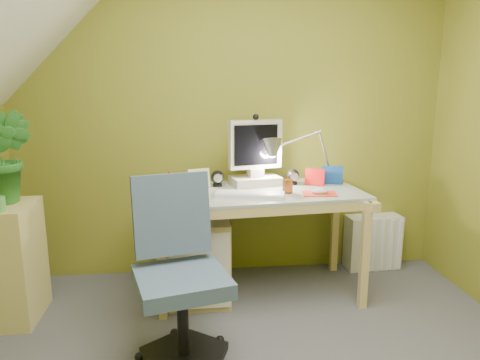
{
  "coord_description": "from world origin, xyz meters",
  "views": [
    {
      "loc": [
        -0.29,
        -1.68,
        1.43
      ],
      "look_at": [
        0.0,
        1.0,
        0.85
      ],
      "focal_mm": 33.0,
      "sensor_mm": 36.0,
      "label": 1
    }
  ],
  "objects": [
    {
      "name": "mouse",
      "position": [
        0.53,
        1.04,
        0.75
      ],
      "size": [
        0.12,
        0.08,
        0.04
      ],
      "primitive_type": "ellipsoid",
      "rotation": [
        0.0,
        0.0,
        0.05
      ],
      "color": "silver",
      "rests_on": "mousepad"
    },
    {
      "name": "desk",
      "position": [
        0.15,
        1.18,
        0.37
      ],
      "size": [
        1.43,
        0.81,
        0.73
      ],
      "primitive_type": null,
      "rotation": [
        0.0,
        0.0,
        0.09
      ],
      "color": "tan",
      "rests_on": "floor"
    },
    {
      "name": "task_chair",
      "position": [
        -0.36,
        0.43,
        0.46
      ],
      "size": [
        0.62,
        0.62,
        0.93
      ],
      "primitive_type": null,
      "rotation": [
        0.0,
        0.0,
        0.25
      ],
      "color": "#40526A",
      "rests_on": "floor"
    },
    {
      "name": "monitor",
      "position": [
        0.15,
        1.36,
        0.98
      ],
      "size": [
        0.39,
        0.28,
        0.49
      ],
      "primitive_type": null,
      "rotation": [
        0.0,
        0.0,
        0.22
      ],
      "color": "beige",
      "rests_on": "desk"
    },
    {
      "name": "mousepad",
      "position": [
        0.53,
        1.04,
        0.74
      ],
      "size": [
        0.24,
        0.18,
        0.01
      ],
      "primitive_type": "cube",
      "rotation": [
        0.0,
        0.0,
        -0.14
      ],
      "color": "red",
      "rests_on": "desk"
    },
    {
      "name": "side_ledge",
      "position": [
        -1.4,
        0.99,
        0.37
      ],
      "size": [
        0.27,
        0.42,
        0.73
      ],
      "primitive_type": "cube",
      "color": "tan",
      "rests_on": "floor"
    },
    {
      "name": "keyboard",
      "position": [
        0.07,
        1.04,
        0.75
      ],
      "size": [
        0.46,
        0.24,
        0.02
      ],
      "primitive_type": "cube",
      "rotation": [
        0.0,
        0.0,
        -0.24
      ],
      "color": "white",
      "rests_on": "desk"
    },
    {
      "name": "photo_frame_blue",
      "position": [
        0.71,
        1.34,
        0.8
      ],
      "size": [
        0.15,
        0.07,
        0.13
      ],
      "primitive_type": "cube",
      "rotation": [
        0.0,
        0.0,
        -0.36
      ],
      "color": "navy",
      "rests_on": "desk"
    },
    {
      "name": "amber_tumbler",
      "position": [
        0.33,
        1.1,
        0.78
      ],
      "size": [
        0.08,
        0.08,
        0.09
      ],
      "primitive_type": "cylinder",
      "rotation": [
        0.0,
        0.0,
        0.21
      ],
      "color": "#8F4314",
      "rests_on": "desk"
    },
    {
      "name": "speaker_left",
      "position": [
        -0.12,
        1.34,
        0.79
      ],
      "size": [
        0.1,
        0.1,
        0.11
      ],
      "primitive_type": null,
      "rotation": [
        0.0,
        0.0,
        -0.04
      ],
      "color": "black",
      "rests_on": "desk"
    },
    {
      "name": "wall_back",
      "position": [
        0.0,
        1.6,
        1.2
      ],
      "size": [
        3.2,
        0.01,
        2.4
      ],
      "primitive_type": "cube",
      "color": "olive",
      "rests_on": "floor"
    },
    {
      "name": "photo_frame_green",
      "position": [
        -0.25,
        1.32,
        0.8
      ],
      "size": [
        0.15,
        0.07,
        0.13
      ],
      "primitive_type": "cube",
      "rotation": [
        0.0,
        0.0,
        0.29
      ],
      "color": "beige",
      "rests_on": "desk"
    },
    {
      "name": "potted_plant",
      "position": [
        -1.4,
        1.04,
        1.02
      ],
      "size": [
        0.31,
        0.26,
        0.56
      ],
      "primitive_type": "imported",
      "rotation": [
        0.0,
        0.0,
        -0.02
      ],
      "color": "#276923",
      "rests_on": "side_ledge"
    },
    {
      "name": "radiator",
      "position": [
        1.12,
        1.5,
        0.21
      ],
      "size": [
        0.44,
        0.2,
        0.43
      ],
      "primitive_type": "cube",
      "rotation": [
        0.0,
        0.0,
        0.07
      ],
      "color": "silver",
      "rests_on": "floor"
    },
    {
      "name": "candle_cluster",
      "position": [
        -0.45,
        1.19,
        0.8
      ],
      "size": [
        0.17,
        0.15,
        0.12
      ],
      "primitive_type": null,
      "rotation": [
        0.0,
        0.0,
        0.05
      ],
      "color": "red",
      "rests_on": "desk"
    },
    {
      "name": "speaker_right",
      "position": [
        0.42,
        1.34,
        0.79
      ],
      "size": [
        0.1,
        0.1,
        0.11
      ],
      "primitive_type": null,
      "rotation": [
        0.0,
        0.0,
        -0.13
      ],
      "color": "black",
      "rests_on": "desk"
    },
    {
      "name": "photo_frame_red",
      "position": [
        0.57,
        1.3,
        0.79
      ],
      "size": [
        0.13,
        0.08,
        0.12
      ],
      "primitive_type": "cube",
      "rotation": [
        0.0,
        0.0,
        -0.48
      ],
      "color": "red",
      "rests_on": "desk"
    },
    {
      "name": "desk_lamp",
      "position": [
        0.6,
        1.36,
        1.01
      ],
      "size": [
        0.56,
        0.33,
        0.56
      ],
      "primitive_type": null,
      "rotation": [
        0.0,
        0.0,
        0.22
      ],
      "color": "silver",
      "rests_on": "desk"
    }
  ]
}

